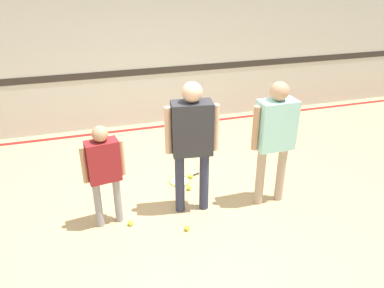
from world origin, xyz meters
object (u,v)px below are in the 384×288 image
(tennis_ball_stray_left, at_px, (189,188))
(tennis_ball_stray_right, at_px, (131,223))
(tennis_ball_by_spare_racket, at_px, (191,176))
(person_student_left, at_px, (104,166))
(person_student_right, at_px, (275,131))
(person_instructor, at_px, (192,135))
(tennis_ball_near_instructor, at_px, (187,228))
(racket_spare_on_floor, at_px, (180,181))

(tennis_ball_stray_left, xyz_separation_m, tennis_ball_stray_right, (-0.89, -0.54, 0.00))
(tennis_ball_by_spare_racket, bearing_deg, person_student_left, -149.90)
(tennis_ball_stray_right, bearing_deg, tennis_ball_stray_left, 31.30)
(tennis_ball_by_spare_racket, distance_m, tennis_ball_stray_left, 0.31)
(person_student_right, xyz_separation_m, tennis_ball_by_spare_racket, (-0.82, 0.83, -0.97))
(person_instructor, height_order, tennis_ball_near_instructor, person_instructor)
(tennis_ball_near_instructor, bearing_deg, person_student_left, 154.64)
(racket_spare_on_floor, xyz_separation_m, tennis_ball_near_instructor, (-0.21, -1.08, 0.02))
(tennis_ball_stray_left, distance_m, tennis_ball_stray_right, 1.04)
(person_student_right, bearing_deg, tennis_ball_stray_left, -31.09)
(person_student_left, bearing_deg, racket_spare_on_floor, 24.38)
(person_student_left, relative_size, tennis_ball_stray_right, 19.26)
(racket_spare_on_floor, xyz_separation_m, tennis_ball_stray_left, (0.06, -0.25, 0.02))
(person_student_left, bearing_deg, tennis_ball_stray_left, 12.52)
(person_student_right, bearing_deg, racket_spare_on_floor, -39.86)
(person_student_left, height_order, racket_spare_on_floor, person_student_left)
(person_instructor, distance_m, tennis_ball_near_instructor, 1.09)
(person_instructor, height_order, person_student_right, person_instructor)
(person_student_right, distance_m, racket_spare_on_floor, 1.61)
(person_instructor, relative_size, tennis_ball_stray_left, 25.29)
(person_student_left, relative_size, person_student_right, 0.79)
(person_student_left, xyz_separation_m, tennis_ball_stray_left, (1.11, 0.42, -0.75))
(person_student_right, height_order, tennis_ball_near_instructor, person_student_right)
(person_instructor, xyz_separation_m, tennis_ball_stray_right, (-0.80, -0.11, -1.00))
(tennis_ball_stray_right, bearing_deg, person_student_left, 152.60)
(person_instructor, relative_size, tennis_ball_stray_right, 25.29)
(person_instructor, distance_m, tennis_ball_stray_left, 1.09)
(person_student_left, distance_m, tennis_ball_stray_left, 1.41)
(racket_spare_on_floor, height_order, tennis_ball_near_instructor, tennis_ball_near_instructor)
(person_student_right, height_order, tennis_ball_stray_left, person_student_right)
(tennis_ball_near_instructor, bearing_deg, person_instructor, 65.85)
(person_student_left, distance_m, person_student_right, 2.06)
(tennis_ball_by_spare_racket, height_order, tennis_ball_stray_left, same)
(person_instructor, bearing_deg, tennis_ball_by_spare_racket, 82.02)
(person_instructor, relative_size, person_student_left, 1.31)
(person_student_left, height_order, tennis_ball_stray_right, person_student_left)
(person_student_right, bearing_deg, tennis_ball_near_instructor, 12.45)
(person_instructor, bearing_deg, tennis_ball_stray_left, 86.10)
(tennis_ball_by_spare_racket, xyz_separation_m, tennis_ball_stray_left, (-0.11, -0.29, 0.00))
(tennis_ball_by_spare_racket, relative_size, tennis_ball_stray_right, 1.00)
(racket_spare_on_floor, height_order, tennis_ball_stray_right, tennis_ball_stray_right)
(tennis_ball_by_spare_racket, bearing_deg, tennis_ball_stray_right, -140.29)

